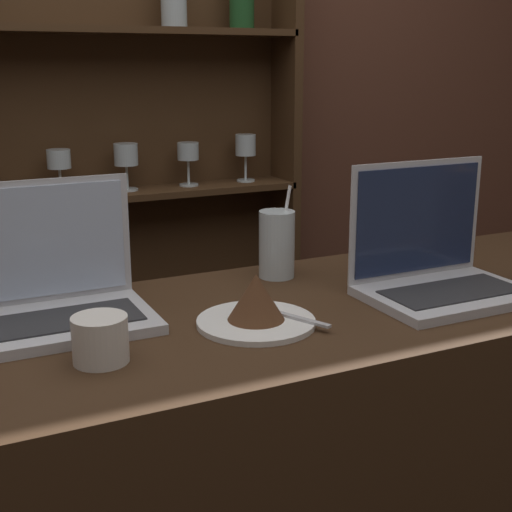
# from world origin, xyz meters

# --- Properties ---
(back_wall) EXTENTS (7.00, 0.06, 2.70)m
(back_wall) POSITION_xyz_m (0.00, 1.40, 1.35)
(back_wall) COLOR brown
(back_wall) RESTS_ON ground_plane
(back_shelf) EXTENTS (1.11, 0.18, 1.90)m
(back_shelf) POSITION_xyz_m (0.14, 1.31, 1.01)
(back_shelf) COLOR #472D19
(back_shelf) RESTS_ON ground_plane
(laptop_near) EXTENTS (0.33, 0.22, 0.24)m
(laptop_near) POSITION_xyz_m (-0.25, 0.40, 1.04)
(laptop_near) COLOR silver
(laptop_near) RESTS_ON bar_counter
(laptop_far) EXTENTS (0.32, 0.22, 0.26)m
(laptop_far) POSITION_xyz_m (0.46, 0.24, 1.05)
(laptop_far) COLOR silver
(laptop_far) RESTS_ON bar_counter
(cake_plate) EXTENTS (0.21, 0.21, 0.09)m
(cake_plate) POSITION_xyz_m (0.07, 0.23, 1.02)
(cake_plate) COLOR white
(cake_plate) RESTS_ON bar_counter
(water_glass) EXTENTS (0.08, 0.08, 0.19)m
(water_glass) POSITION_xyz_m (0.24, 0.47, 1.06)
(water_glass) COLOR silver
(water_glass) RESTS_ON bar_counter
(coffee_cup) EXTENTS (0.09, 0.09, 0.07)m
(coffee_cup) POSITION_xyz_m (-0.21, 0.19, 1.02)
(coffee_cup) COLOR silver
(coffee_cup) RESTS_ON bar_counter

